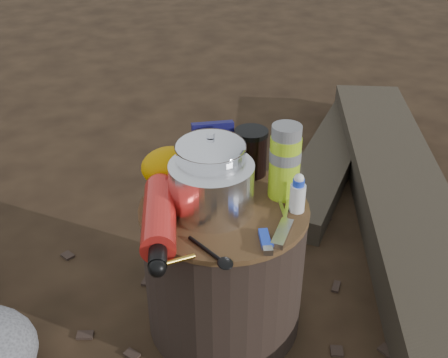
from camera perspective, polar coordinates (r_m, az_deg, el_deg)
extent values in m
plane|color=black|center=(1.65, 0.00, -14.41)|extent=(60.00, 60.00, 0.00)
cylinder|color=black|center=(1.51, 0.00, -9.15)|extent=(0.43, 0.43, 0.40)
cube|color=#312A20|center=(2.12, 17.91, -1.72)|extent=(0.89, 1.80, 0.15)
cube|color=#312A20|center=(2.36, 10.90, 2.02)|extent=(0.82, 0.97, 0.09)
cylinder|color=white|center=(1.35, -1.30, -0.88)|extent=(0.21, 0.21, 0.13)
cylinder|color=white|center=(1.38, -1.38, 1.21)|extent=(0.18, 0.18, 0.18)
cylinder|color=#A1CE1C|center=(1.39, 6.37, 1.77)|extent=(0.08, 0.08, 0.20)
cylinder|color=black|center=(1.50, 2.83, 2.78)|extent=(0.09, 0.09, 0.13)
ellipsoid|color=#C58600|center=(1.46, -5.68, 1.29)|extent=(0.15, 0.13, 0.11)
cube|color=#100E46|center=(1.51, -1.12, 3.27)|extent=(0.12, 0.04, 0.15)
cube|color=blue|center=(1.27, 4.30, -6.27)|extent=(0.04, 0.09, 0.02)
cube|color=#BABAC0|center=(1.29, 6.11, -5.67)|extent=(0.09, 0.10, 0.01)
cylinder|color=white|center=(1.36, 7.70, -1.63)|extent=(0.04, 0.04, 0.09)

